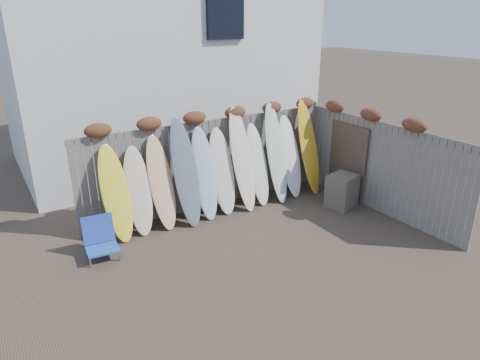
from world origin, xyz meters
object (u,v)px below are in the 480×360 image
wooden_crate (342,191)px  beach_chair (100,239)px  lattice_panel (347,161)px  surfboard_0 (116,194)px

wooden_crate → beach_chair: bearing=172.1°
beach_chair → wooden_crate: 5.31m
lattice_panel → surfboard_0: bearing=174.5°
beach_chair → surfboard_0: size_ratio=0.38×
lattice_panel → wooden_crate: bearing=-138.3°
wooden_crate → surfboard_0: (-4.76, 1.23, 0.55)m
wooden_crate → surfboard_0: 4.95m
beach_chair → wooden_crate: size_ratio=0.98×
beach_chair → wooden_crate: wooden_crate is taller
beach_chair → lattice_panel: 5.80m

